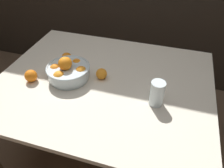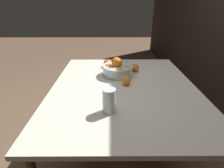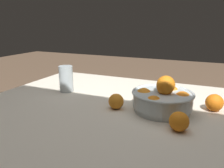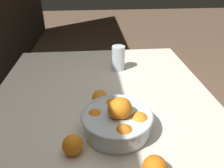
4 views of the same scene
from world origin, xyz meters
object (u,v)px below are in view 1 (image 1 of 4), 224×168
(juice_glass, at_px, (157,94))
(orange_loose_front, at_px, (67,58))
(fruit_bowl, at_px, (68,71))
(orange_loose_aside, at_px, (31,76))
(orange_loose_near_bowl, at_px, (101,74))

(juice_glass, distance_m, orange_loose_front, 0.71)
(fruit_bowl, height_order, juice_glass, fruit_bowl)
(orange_loose_front, xyz_separation_m, orange_loose_aside, (-0.12, -0.26, 0.00))
(orange_loose_front, bearing_deg, orange_loose_near_bowl, -19.67)
(orange_loose_near_bowl, bearing_deg, fruit_bowl, -162.99)
(fruit_bowl, height_order, orange_loose_front, fruit_bowl)
(orange_loose_near_bowl, xyz_separation_m, orange_loose_aside, (-0.42, -0.16, 0.00))
(fruit_bowl, distance_m, orange_loose_near_bowl, 0.21)
(fruit_bowl, xyz_separation_m, orange_loose_near_bowl, (0.20, 0.06, -0.02))
(fruit_bowl, distance_m, juice_glass, 0.58)
(orange_loose_aside, bearing_deg, fruit_bowl, 23.29)
(juice_glass, bearing_deg, orange_loose_near_bowl, 160.57)
(orange_loose_near_bowl, bearing_deg, orange_loose_front, 160.33)
(fruit_bowl, distance_m, orange_loose_aside, 0.24)
(fruit_bowl, relative_size, juice_glass, 1.84)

